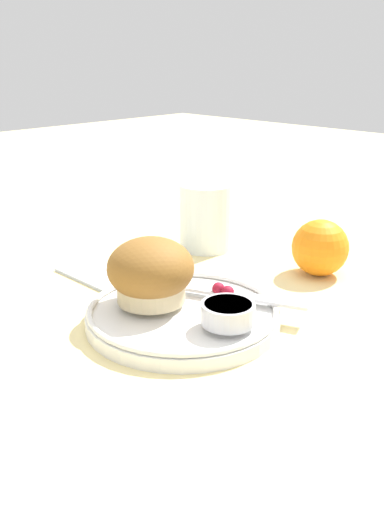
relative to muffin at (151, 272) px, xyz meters
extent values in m
plane|color=beige|center=(0.02, 0.01, -0.05)|extent=(3.00, 3.00, 0.00)
cylinder|color=white|center=(0.03, 0.01, -0.04)|extent=(0.20, 0.20, 0.01)
torus|color=white|center=(0.03, 0.01, -0.03)|extent=(0.20, 0.20, 0.01)
cylinder|color=beige|center=(0.00, 0.00, -0.02)|extent=(0.07, 0.07, 0.03)
ellipsoid|color=brown|center=(0.00, 0.00, 0.00)|extent=(0.09, 0.09, 0.06)
cylinder|color=silver|center=(0.09, 0.02, -0.02)|extent=(0.05, 0.05, 0.02)
cylinder|color=white|center=(0.09, 0.02, -0.01)|extent=(0.05, 0.05, 0.00)
sphere|color=maroon|center=(0.04, 0.06, -0.02)|extent=(0.01, 0.01, 0.01)
sphere|color=maroon|center=(0.05, 0.06, -0.02)|extent=(0.01, 0.01, 0.01)
cube|color=silver|center=(0.04, 0.06, -0.03)|extent=(0.18, 0.08, 0.00)
sphere|color=orange|center=(0.06, 0.23, -0.02)|extent=(0.07, 0.07, 0.07)
cylinder|color=silver|center=(-0.12, 0.21, -0.01)|extent=(0.08, 0.08, 0.09)
cube|color=#B2BCCC|center=(-0.14, 0.03, -0.05)|extent=(0.11, 0.06, 0.01)
camera|label=1|loc=(0.41, -0.36, 0.22)|focal=40.00mm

